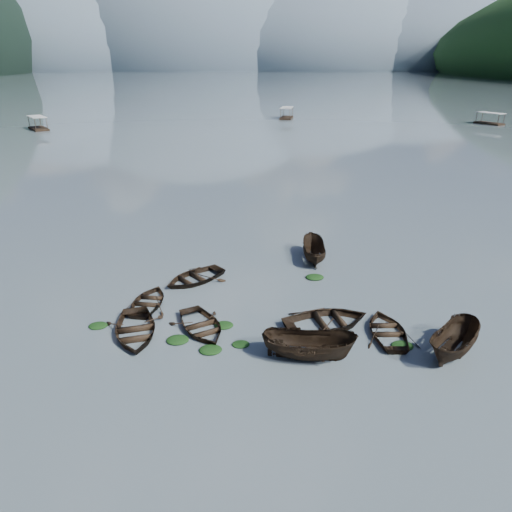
{
  "coord_description": "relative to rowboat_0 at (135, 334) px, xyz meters",
  "views": [
    {
      "loc": [
        -1.54,
        -14.95,
        13.56
      ],
      "look_at": [
        0.0,
        12.0,
        2.0
      ],
      "focal_mm": 32.0,
      "sensor_mm": 36.0,
      "label": 1
    }
  ],
  "objects": [
    {
      "name": "ground_plane",
      "position": [
        6.85,
        -6.32,
        0.0
      ],
      "size": [
        2400.0,
        2400.0,
        0.0
      ],
      "primitive_type": "plane",
      "color": "#4D5960"
    },
    {
      "name": "haze_mtn_a",
      "position": [
        -253.15,
        893.68,
        0.0
      ],
      "size": [
        520.0,
        520.0,
        280.0
      ],
      "primitive_type": "ellipsoid",
      "color": "#475666",
      "rests_on": "ground"
    },
    {
      "name": "haze_mtn_b",
      "position": [
        -53.15,
        893.68,
        0.0
      ],
      "size": [
        520.0,
        520.0,
        340.0
      ],
      "primitive_type": "ellipsoid",
      "color": "#475666",
      "rests_on": "ground"
    },
    {
      "name": "haze_mtn_c",
      "position": [
        146.85,
        893.68,
        0.0
      ],
      "size": [
        520.0,
        520.0,
        260.0
      ],
      "primitive_type": "ellipsoid",
      "color": "#475666",
      "rests_on": "ground"
    },
    {
      "name": "haze_mtn_d",
      "position": [
        326.85,
        893.68,
        0.0
      ],
      "size": [
        520.0,
        520.0,
        220.0
      ],
      "primitive_type": "ellipsoid",
      "color": "#475666",
      "rests_on": "ground"
    },
    {
      "name": "rowboat_0",
      "position": [
        0.0,
        0.0,
        0.0
      ],
      "size": [
        4.1,
        5.14,
        0.95
      ],
      "primitive_type": "imported",
      "rotation": [
        0.0,
        0.0,
        0.19
      ],
      "color": "black",
      "rests_on": "ground"
    },
    {
      "name": "rowboat_1",
      "position": [
        0.23,
        3.28,
        0.0
      ],
      "size": [
        3.38,
        4.25,
        0.79
      ],
      "primitive_type": "imported",
      "rotation": [
        0.0,
        0.0,
        2.95
      ],
      "color": "black",
      "rests_on": "ground"
    },
    {
      "name": "rowboat_2",
      "position": [
        8.96,
        -2.69,
        0.0
      ],
      "size": [
        4.89,
        2.58,
        1.8
      ],
      "primitive_type": "imported",
      "rotation": [
        0.0,
        0.0,
        1.38
      ],
      "color": "black",
      "rests_on": "ground"
    },
    {
      "name": "rowboat_3",
      "position": [
        13.58,
        -0.75,
        0.0
      ],
      "size": [
        3.02,
        4.1,
        0.82
      ],
      "primitive_type": "imported",
      "rotation": [
        0.0,
        0.0,
        3.1
      ],
      "color": "black",
      "rests_on": "ground"
    },
    {
      "name": "rowboat_4",
      "position": [
        10.48,
        0.29,
        0.0
      ],
      "size": [
        5.5,
        4.42,
        1.01
      ],
      "primitive_type": "imported",
      "rotation": [
        0.0,
        0.0,
        1.78
      ],
      "color": "black",
      "rests_on": "ground"
    },
    {
      "name": "rowboat_5",
      "position": [
        16.26,
        -2.77,
        0.0
      ],
      "size": [
        4.41,
        4.4,
        1.75
      ],
      "primitive_type": "imported",
      "rotation": [
        0.0,
        0.0,
        -0.79
      ],
      "color": "black",
      "rests_on": "ground"
    },
    {
      "name": "rowboat_6",
      "position": [
        3.54,
        0.27,
        0.0
      ],
      "size": [
        4.41,
        5.0,
        0.86
      ],
      "primitive_type": "imported",
      "rotation": [
        0.0,
        0.0,
        0.42
      ],
      "color": "black",
      "rests_on": "ground"
    },
    {
      "name": "rowboat_7",
      "position": [
        2.76,
        6.38,
        0.0
      ],
      "size": [
        5.34,
        5.15,
        0.9
      ],
      "primitive_type": "imported",
      "rotation": [
        0.0,
        0.0,
        5.39
      ],
      "color": "black",
      "rests_on": "ground"
    },
    {
      "name": "rowboat_8",
      "position": [
        11.3,
        9.43,
        0.0
      ],
      "size": [
        1.94,
        4.41,
        1.66
      ],
      "primitive_type": "imported",
      "rotation": [
        0.0,
        0.0,
        3.06
      ],
      "color": "black",
      "rests_on": "ground"
    },
    {
      "name": "weed_clump_0",
      "position": [
        2.35,
        -0.78,
        0.0
      ],
      "size": [
        1.19,
        0.98,
        0.26
      ],
      "primitive_type": "ellipsoid",
      "color": "black",
      "rests_on": "ground"
    },
    {
      "name": "weed_clump_1",
      "position": [
        5.65,
        -1.33,
        0.0
      ],
      "size": [
        0.92,
        0.74,
        0.2
      ],
      "primitive_type": "ellipsoid",
      "color": "black",
      "rests_on": "ground"
    },
    {
      "name": "weed_clump_2",
      "position": [
        4.11,
        -1.77,
        0.0
      ],
      "size": [
        1.18,
        0.94,
        0.26
      ],
      "primitive_type": "ellipsoid",
      "color": "black",
      "rests_on": "ground"
    },
    {
      "name": "weed_clump_3",
      "position": [
        8.91,
        -1.17,
        0.0
      ],
      "size": [
        0.92,
        0.77,
        0.2
      ],
      "primitive_type": "ellipsoid",
      "color": "black",
      "rests_on": "ground"
    },
    {
      "name": "weed_clump_4",
      "position": [
        13.97,
        -1.96,
        0.0
      ],
      "size": [
        1.15,
        0.92,
        0.24
      ],
      "primitive_type": "ellipsoid",
      "color": "black",
      "rests_on": "ground"
    },
    {
      "name": "weed_clump_5",
      "position": [
        -2.21,
        0.92,
        0.0
      ],
      "size": [
        1.04,
        0.84,
        0.22
      ],
      "primitive_type": "ellipsoid",
      "color": "black",
      "rests_on": "ground"
    },
    {
      "name": "weed_clump_6",
      "position": [
        4.76,
        0.56,
        0.0
      ],
      "size": [
        1.06,
        0.89,
        0.22
      ],
      "primitive_type": "ellipsoid",
      "color": "black",
      "rests_on": "ground"
    },
    {
      "name": "weed_clump_7",
      "position": [
        10.88,
        6.3,
        0.0
      ],
      "size": [
        1.24,
        0.99,
        0.27
      ],
      "primitive_type": "ellipsoid",
      "color": "black",
      "rests_on": "ground"
    },
    {
      "name": "pontoon_left",
      "position": [
        -35.64,
        82.15,
        0.0
      ],
      "size": [
        6.16,
        7.34,
        2.64
      ],
      "primitive_type": null,
      "rotation": [
        0.0,
        0.0,
        0.58
      ],
      "color": "black",
      "rests_on": "ground"
    },
    {
      "name": "pontoon_centre",
      "position": [
        20.04,
        99.51,
        0.0
      ],
      "size": [
        4.4,
        7.37,
        2.64
      ],
      "primitive_type": null,
      "rotation": [
        0.0,
        0.0,
        -0.24
      ],
      "color": "black",
      "rests_on": "ground"
    },
    {
      "name": "pontoon_right",
      "position": [
        66.07,
        85.67,
        0.0
      ],
      "size": [
        5.31,
        6.94,
        2.46
      ],
      "primitive_type": null,
      "rotation": [
        0.0,
        0.0,
        0.47
      ],
      "color": "black",
      "rests_on": "ground"
    }
  ]
}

